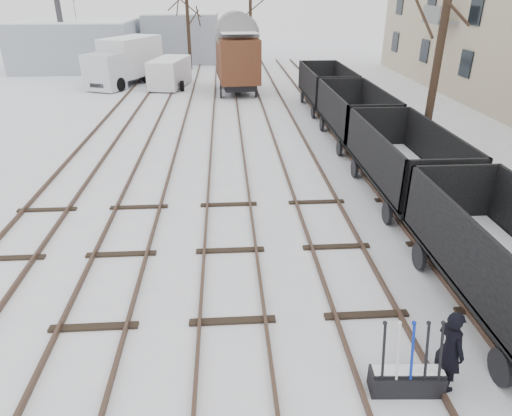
{
  "coord_description": "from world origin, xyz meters",
  "views": [
    {
      "loc": [
        -0.02,
        -7.96,
        6.64
      ],
      "look_at": [
        0.74,
        3.25,
        1.2
      ],
      "focal_mm": 32.0,
      "sensor_mm": 36.0,
      "label": 1
    }
  ],
  "objects_px": {
    "panel_van": "(170,72)",
    "crane": "(65,42)",
    "ground_frame": "(406,379)",
    "freight_wagon_a": "(507,278)",
    "worker": "(450,350)",
    "box_van_wagon": "(237,57)",
    "lorry": "(126,61)"
  },
  "relations": [
    {
      "from": "worker",
      "to": "box_van_wagon",
      "type": "bearing_deg",
      "value": -11.56
    },
    {
      "from": "ground_frame",
      "to": "crane",
      "type": "distance_m",
      "value": 39.55
    },
    {
      "from": "panel_van",
      "to": "crane",
      "type": "bearing_deg",
      "value": 154.32
    },
    {
      "from": "ground_frame",
      "to": "worker",
      "type": "xyz_separation_m",
      "value": [
        0.75,
        0.1,
        0.54
      ]
    },
    {
      "from": "ground_frame",
      "to": "crane",
      "type": "bearing_deg",
      "value": 118.4
    },
    {
      "from": "ground_frame",
      "to": "lorry",
      "type": "relative_size",
      "value": 0.19
    },
    {
      "from": "box_van_wagon",
      "to": "panel_van",
      "type": "bearing_deg",
      "value": 152.01
    },
    {
      "from": "worker",
      "to": "crane",
      "type": "height_order",
      "value": "crane"
    },
    {
      "from": "lorry",
      "to": "crane",
      "type": "distance_m",
      "value": 8.34
    },
    {
      "from": "box_van_wagon",
      "to": "lorry",
      "type": "bearing_deg",
      "value": 152.64
    },
    {
      "from": "box_van_wagon",
      "to": "lorry",
      "type": "height_order",
      "value": "box_van_wagon"
    },
    {
      "from": "panel_van",
      "to": "box_van_wagon",
      "type": "bearing_deg",
      "value": -12.59
    },
    {
      "from": "crane",
      "to": "box_van_wagon",
      "type": "bearing_deg",
      "value": -31.18
    },
    {
      "from": "worker",
      "to": "ground_frame",
      "type": "bearing_deg",
      "value": 79.69
    },
    {
      "from": "freight_wagon_a",
      "to": "box_van_wagon",
      "type": "height_order",
      "value": "box_van_wagon"
    },
    {
      "from": "freight_wagon_a",
      "to": "lorry",
      "type": "relative_size",
      "value": 0.79
    },
    {
      "from": "worker",
      "to": "box_van_wagon",
      "type": "xyz_separation_m",
      "value": [
        -2.95,
        26.54,
        1.56
      ]
    },
    {
      "from": "ground_frame",
      "to": "lorry",
      "type": "distance_m",
      "value": 31.97
    },
    {
      "from": "box_van_wagon",
      "to": "crane",
      "type": "bearing_deg",
      "value": 142.99
    },
    {
      "from": "freight_wagon_a",
      "to": "box_van_wagon",
      "type": "relative_size",
      "value": 1.09
    },
    {
      "from": "panel_van",
      "to": "lorry",
      "type": "bearing_deg",
      "value": 168.97
    },
    {
      "from": "panel_van",
      "to": "crane",
      "type": "xyz_separation_m",
      "value": [
        -9.4,
        7.08,
        1.43
      ]
    },
    {
      "from": "worker",
      "to": "crane",
      "type": "distance_m",
      "value": 39.75
    },
    {
      "from": "lorry",
      "to": "panel_van",
      "type": "xyz_separation_m",
      "value": [
        3.36,
        -1.38,
        -0.65
      ]
    },
    {
      "from": "freight_wagon_a",
      "to": "crane",
      "type": "bearing_deg",
      "value": 119.78
    },
    {
      "from": "ground_frame",
      "to": "lorry",
      "type": "bearing_deg",
      "value": 112.81
    },
    {
      "from": "box_van_wagon",
      "to": "panel_van",
      "type": "relative_size",
      "value": 1.12
    },
    {
      "from": "box_van_wagon",
      "to": "panel_van",
      "type": "height_order",
      "value": "box_van_wagon"
    },
    {
      "from": "freight_wagon_a",
      "to": "crane",
      "type": "relative_size",
      "value": 0.63
    },
    {
      "from": "crane",
      "to": "worker",
      "type": "bearing_deg",
      "value": -62.55
    },
    {
      "from": "freight_wagon_a",
      "to": "panel_van",
      "type": "relative_size",
      "value": 1.22
    },
    {
      "from": "ground_frame",
      "to": "freight_wagon_a",
      "type": "bearing_deg",
      "value": 38.47
    }
  ]
}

